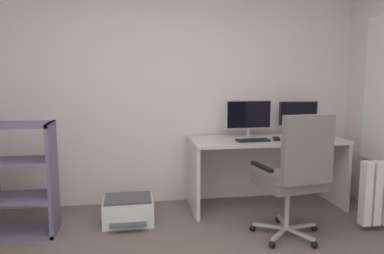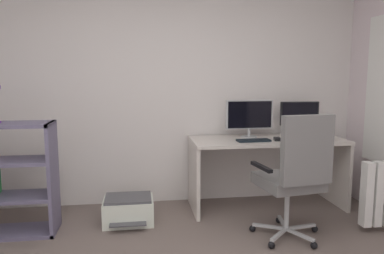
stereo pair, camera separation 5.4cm
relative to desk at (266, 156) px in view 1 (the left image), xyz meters
The scene contains 8 objects.
wall_back 1.46m from the desk, 160.64° to the left, with size 4.55×0.10×2.75m, color silver.
desk is the anchor object (origin of this frame).
monitor_main 0.47m from the desk, 146.69° to the left, with size 0.53×0.18×0.41m.
monitor_secondary 0.60m from the desk, 15.50° to the left, with size 0.43×0.18×0.38m.
keyboard 0.32m from the desk, 144.73° to the right, with size 0.34×0.13×0.02m, color black.
computer_mouse 0.25m from the desk, 66.77° to the right, with size 0.06×0.10×0.03m, color black.
office_chair 0.86m from the desk, 94.03° to the right, with size 0.63×0.66×1.12m.
printer 1.56m from the desk, behind, with size 0.48×0.45×0.26m.
Camera 1 is at (-0.27, -1.82, 1.42)m, focal length 34.51 mm.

